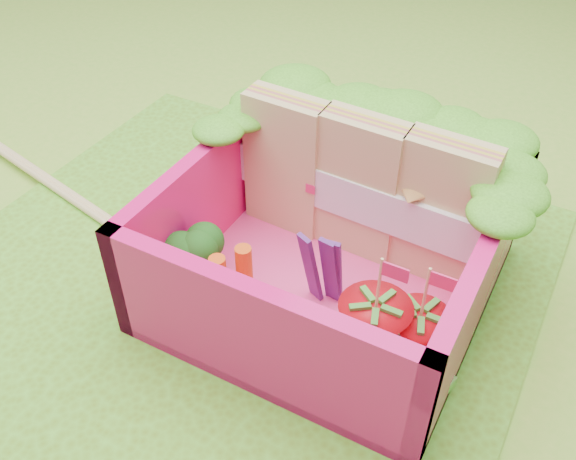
# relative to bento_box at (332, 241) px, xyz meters

# --- Properties ---
(ground) EXTENTS (14.00, 14.00, 0.00)m
(ground) POSITION_rel_bento_box_xyz_m (-0.42, -0.21, -0.31)
(ground) COLOR #7EBF36
(ground) RESTS_ON ground
(placemat) EXTENTS (2.60, 2.60, 0.03)m
(placemat) POSITION_rel_bento_box_xyz_m (-0.42, -0.21, -0.29)
(placemat) COLOR #639C23
(placemat) RESTS_ON ground
(bento_floor) EXTENTS (1.30, 1.30, 0.05)m
(bento_floor) POSITION_rel_bento_box_xyz_m (0.00, 0.00, -0.25)
(bento_floor) COLOR #F73F8B
(bento_floor) RESTS_ON placemat
(bento_box) EXTENTS (1.30, 1.30, 0.55)m
(bento_box) POSITION_rel_bento_box_xyz_m (0.00, 0.00, 0.00)
(bento_box) COLOR #EF146F
(bento_box) RESTS_ON placemat
(lettuce_ruffle) EXTENTS (1.43, 0.77, 0.11)m
(lettuce_ruffle) POSITION_rel_bento_box_xyz_m (-0.00, 0.48, 0.33)
(lettuce_ruffle) COLOR #3B8818
(lettuce_ruffle) RESTS_ON bento_box
(sandwich_stack) EXTENTS (1.21, 0.23, 0.67)m
(sandwich_stack) POSITION_rel_bento_box_xyz_m (0.00, 0.28, 0.10)
(sandwich_stack) COLOR tan
(sandwich_stack) RESTS_ON bento_floor
(broccoli) EXTENTS (0.32, 0.32, 0.25)m
(broccoli) POSITION_rel_bento_box_xyz_m (-0.49, -0.32, -0.05)
(broccoli) COLOR #679849
(broccoli) RESTS_ON bento_floor
(carrot_sticks) EXTENTS (0.14, 0.16, 0.29)m
(carrot_sticks) POSITION_rel_bento_box_xyz_m (-0.29, -0.32, -0.08)
(carrot_sticks) COLOR #FF5F15
(carrot_sticks) RESTS_ON bento_floor
(purple_wedges) EXTENTS (0.16, 0.06, 0.38)m
(purple_wedges) POSITION_rel_bento_box_xyz_m (0.04, -0.14, -0.04)
(purple_wedges) COLOR #501C62
(purple_wedges) RESTS_ON bento_floor
(strawberry_left) EXTENTS (0.28, 0.28, 0.52)m
(strawberry_left) POSITION_rel_bento_box_xyz_m (0.32, -0.31, -0.08)
(strawberry_left) COLOR red
(strawberry_left) RESTS_ON bento_floor
(strawberry_right) EXTENTS (0.23, 0.23, 0.47)m
(strawberry_right) POSITION_rel_bento_box_xyz_m (0.47, -0.22, -0.10)
(strawberry_right) COLOR red
(strawberry_right) RESTS_ON bento_floor
(snap_peas) EXTENTS (0.61, 0.53, 0.05)m
(snap_peas) POSITION_rel_bento_box_xyz_m (0.39, -0.23, -0.20)
(snap_peas) COLOR #549D31
(snap_peas) RESTS_ON bento_floor
(chopsticks) EXTENTS (2.09, 0.49, 0.04)m
(chopsticks) POSITION_rel_bento_box_xyz_m (-1.54, -0.05, -0.25)
(chopsticks) COLOR #EAC480
(chopsticks) RESTS_ON placemat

